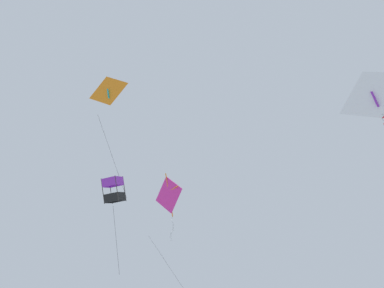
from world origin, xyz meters
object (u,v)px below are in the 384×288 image
object	(u,v)px
kite_delta_upper_right	(374,95)
kite_box_near_left	(114,190)
kite_diamond_highest	(169,196)
kite_delta_far_centre	(109,92)

from	to	relation	value
kite_delta_upper_right	kite_box_near_left	size ratio (longest dim) A/B	0.90
kite_diamond_highest	kite_box_near_left	size ratio (longest dim) A/B	2.13
kite_diamond_highest	kite_delta_far_centre	xyz separation A→B (m)	(-8.14, 0.43, 2.27)
kite_diamond_highest	kite_delta_upper_right	world-z (taller)	kite_delta_upper_right
kite_diamond_highest	kite_box_near_left	distance (m)	8.14
kite_delta_far_centre	kite_box_near_left	bearing A→B (deg)	68.85
kite_delta_far_centre	kite_box_near_left	xyz separation A→B (m)	(0.72, -0.46, -5.61)
kite_diamond_highest	kite_delta_upper_right	bearing A→B (deg)	-1.52
kite_box_near_left	kite_delta_far_centre	bearing A→B (deg)	-117.93
kite_delta_upper_right	kite_delta_far_centre	world-z (taller)	kite_delta_upper_right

